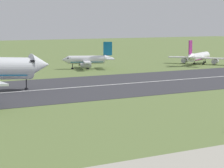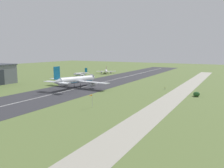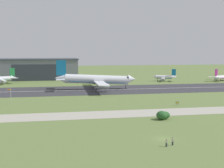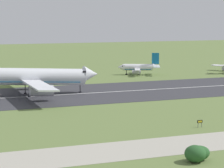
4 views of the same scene
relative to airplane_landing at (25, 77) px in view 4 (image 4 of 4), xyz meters
The scene contains 8 objects.
ground_plane 52.14m from the airplane_landing, 87.16° to the right, with size 675.97×675.97×0.00m, color olive.
runway_strip 6.52m from the airplane_landing, 44.95° to the right, with size 435.97×40.66×0.06m, color #333338.
runway_centreline 6.49m from the airplane_landing, 44.95° to the right, with size 392.37×0.70×0.01m, color silver.
taxiway_road 69.70m from the airplane_landing, 87.88° to the right, with size 326.98×12.49×0.05m, color #A8A393.
airplane_landing is the anchor object (origin of this frame).
airplane_parked_centre 66.23m from the airplane_landing, 35.17° to the left, with size 17.87×16.74×8.71m.
shrub_clump 80.96m from the airplane_landing, 82.93° to the right, with size 4.66×3.77×2.76m.
runway_sign 62.73m from the airplane_landing, 67.30° to the right, with size 1.22×0.13×1.57m.
Camera 4 is at (-35.89, -50.98, 23.18)m, focal length 85.00 mm.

